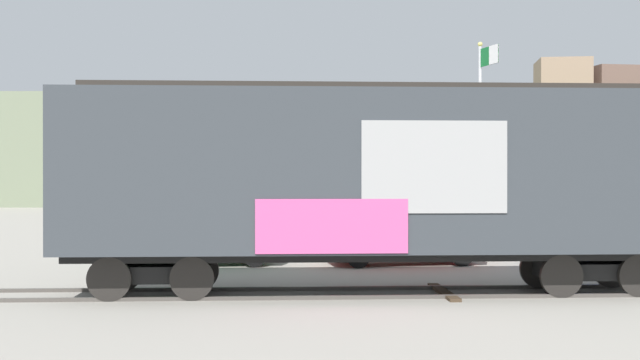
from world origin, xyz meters
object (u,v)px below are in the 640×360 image
(flagpole, at_px, (483,118))
(parked_car_red, at_px, (401,235))
(parked_car_green, at_px, (200,237))
(parked_car_blue, at_px, (596,237))
(freight_car, at_px, (375,175))

(flagpole, height_order, parked_car_red, flagpole)
(parked_car_green, distance_m, parked_car_blue, 11.66)
(parked_car_green, height_order, parked_car_red, parked_car_red)
(freight_car, distance_m, parked_car_blue, 9.43)
(freight_car, bearing_deg, parked_car_red, 80.12)
(parked_car_green, height_order, parked_car_blue, parked_car_green)
(freight_car, distance_m, parked_car_green, 7.73)
(flagpole, bearing_deg, parked_car_green, -146.09)
(parked_car_red, bearing_deg, flagpole, 59.67)
(flagpole, xyz_separation_m, parked_car_red, (-3.49, -5.96, -3.87))
(freight_car, relative_size, flagpole, 1.81)
(freight_car, height_order, parked_car_blue, freight_car)
(freight_car, distance_m, flagpole, 13.07)
(flagpole, distance_m, parked_car_green, 11.94)
(parked_car_green, bearing_deg, flagpole, 33.91)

